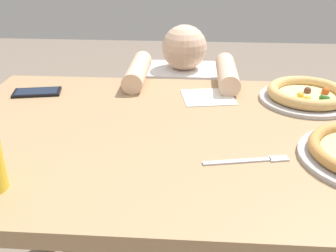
% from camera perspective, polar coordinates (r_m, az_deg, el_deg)
% --- Properties ---
extents(dining_table, '(1.30, 0.83, 0.75)m').
position_cam_1_polar(dining_table, '(1.10, 2.26, -5.95)').
color(dining_table, tan).
rests_on(dining_table, ground).
extents(pizza_far, '(0.29, 0.29, 0.05)m').
position_cam_1_polar(pizza_far, '(1.30, 19.52, 4.30)').
color(pizza_far, '#B7B7BC').
rests_on(pizza_far, dining_table).
extents(paper_napkin, '(0.18, 0.17, 0.00)m').
position_cam_1_polar(paper_napkin, '(1.26, 5.84, 4.20)').
color(paper_napkin, white).
rests_on(paper_napkin, dining_table).
extents(fork, '(0.20, 0.06, 0.00)m').
position_cam_1_polar(fork, '(0.93, 11.87, -4.91)').
color(fork, silver).
rests_on(fork, dining_table).
extents(cell_phone, '(0.16, 0.10, 0.01)m').
position_cam_1_polar(cell_phone, '(1.36, -18.48, 4.68)').
color(cell_phone, black).
rests_on(cell_phone, dining_table).
extents(diner_seated, '(0.38, 0.51, 0.90)m').
position_cam_1_polar(diner_seated, '(1.73, 2.14, -1.39)').
color(diner_seated, '#333847').
rests_on(diner_seated, ground).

